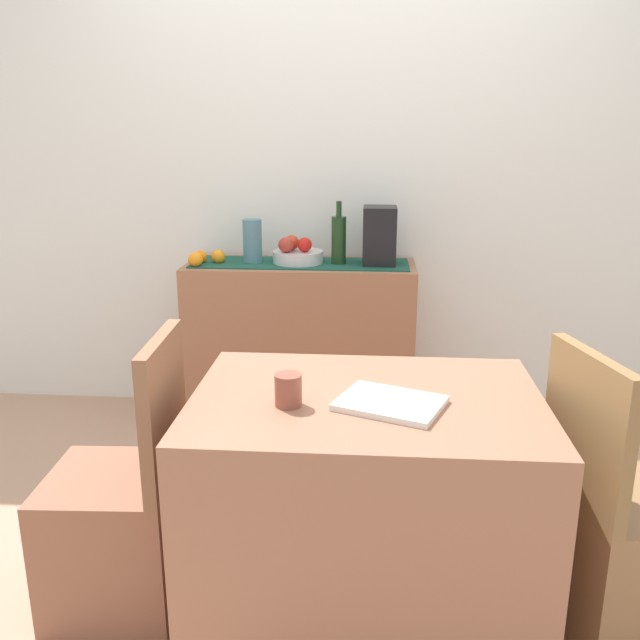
% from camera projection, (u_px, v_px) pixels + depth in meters
% --- Properties ---
extents(ground_plane, '(6.40, 6.40, 0.02)m').
position_uv_depth(ground_plane, '(323.00, 519.00, 2.67)').
color(ground_plane, tan).
rests_on(ground_plane, ground).
extents(room_wall_rear, '(6.40, 0.06, 2.70)m').
position_uv_depth(room_wall_rear, '(340.00, 156.00, 3.43)').
color(room_wall_rear, white).
rests_on(room_wall_rear, ground).
extents(sideboard_console, '(1.14, 0.42, 0.84)m').
position_uv_depth(sideboard_console, '(301.00, 344.00, 3.45)').
color(sideboard_console, '#9B6547').
rests_on(sideboard_console, ground).
extents(table_runner, '(1.07, 0.32, 0.01)m').
position_uv_depth(table_runner, '(300.00, 263.00, 3.33)').
color(table_runner, '#184A3A').
rests_on(table_runner, sideboard_console).
extents(fruit_bowl, '(0.25, 0.25, 0.06)m').
position_uv_depth(fruit_bowl, '(298.00, 257.00, 3.32)').
color(fruit_bowl, silver).
rests_on(fruit_bowl, table_runner).
extents(apple_front, '(0.08, 0.08, 0.08)m').
position_uv_depth(apple_front, '(292.00, 243.00, 3.33)').
color(apple_front, '#BA3A1F').
rests_on(apple_front, fruit_bowl).
extents(apple_upper, '(0.07, 0.07, 0.07)m').
position_uv_depth(apple_upper, '(305.00, 245.00, 3.28)').
color(apple_upper, red).
rests_on(apple_upper, fruit_bowl).
extents(apple_rear, '(0.07, 0.07, 0.07)m').
position_uv_depth(apple_rear, '(286.00, 245.00, 3.26)').
color(apple_rear, '#A53227').
rests_on(apple_rear, fruit_bowl).
extents(wine_bottle, '(0.07, 0.07, 0.31)m').
position_uv_depth(wine_bottle, '(339.00, 239.00, 3.28)').
color(wine_bottle, '#1B391A').
rests_on(wine_bottle, sideboard_console).
extents(coffee_maker, '(0.16, 0.18, 0.29)m').
position_uv_depth(coffee_maker, '(380.00, 236.00, 3.26)').
color(coffee_maker, black).
rests_on(coffee_maker, sideboard_console).
extents(ceramic_vase, '(0.09, 0.09, 0.22)m').
position_uv_depth(ceramic_vase, '(252.00, 241.00, 3.32)').
color(ceramic_vase, slate).
rests_on(ceramic_vase, sideboard_console).
extents(orange_loose_far, '(0.07, 0.07, 0.07)m').
position_uv_depth(orange_loose_far, '(218.00, 257.00, 3.33)').
color(orange_loose_far, orange).
rests_on(orange_loose_far, sideboard_console).
extents(orange_loose_mid, '(0.07, 0.07, 0.07)m').
position_uv_depth(orange_loose_mid, '(195.00, 260.00, 3.25)').
color(orange_loose_mid, orange).
rests_on(orange_loose_mid, sideboard_console).
extents(orange_loose_end, '(0.07, 0.07, 0.07)m').
position_uv_depth(orange_loose_end, '(200.00, 257.00, 3.33)').
color(orange_loose_end, orange).
rests_on(orange_loose_end, sideboard_console).
extents(dining_table, '(1.02, 0.73, 0.74)m').
position_uv_depth(dining_table, '(364.00, 509.00, 2.05)').
color(dining_table, '#A1684F').
rests_on(dining_table, ground).
extents(open_book, '(0.34, 0.30, 0.02)m').
position_uv_depth(open_book, '(390.00, 403.00, 1.87)').
color(open_book, white).
rests_on(open_book, dining_table).
extents(coffee_cup, '(0.08, 0.08, 0.09)m').
position_uv_depth(coffee_cup, '(288.00, 390.00, 1.87)').
color(coffee_cup, brown).
rests_on(coffee_cup, dining_table).
extents(chair_near_window, '(0.42, 0.42, 0.90)m').
position_uv_depth(chair_near_window, '(120.00, 528.00, 2.13)').
color(chair_near_window, '#925B44').
rests_on(chair_near_window, ground).
extents(chair_by_corner, '(0.48, 0.48, 0.90)m').
position_uv_depth(chair_by_corner, '(622.00, 552.00, 2.01)').
color(chair_by_corner, '#906744').
rests_on(chair_by_corner, ground).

